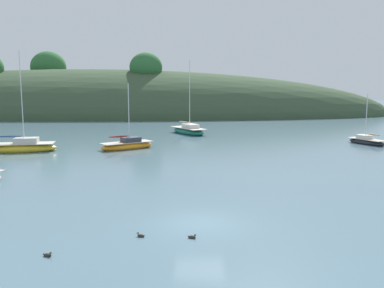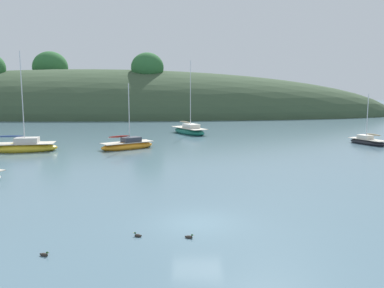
{
  "view_description": "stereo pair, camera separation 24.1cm",
  "coord_description": "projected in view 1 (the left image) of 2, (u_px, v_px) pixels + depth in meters",
  "views": [
    {
      "loc": [
        -0.75,
        -19.47,
        6.73
      ],
      "look_at": [
        0.0,
        20.0,
        1.2
      ],
      "focal_mm": 37.62,
      "sensor_mm": 36.0,
      "label": 1
    },
    {
      "loc": [
        -0.51,
        -19.47,
        6.73
      ],
      "look_at": [
        0.0,
        20.0,
        1.2
      ],
      "focal_mm": 37.62,
      "sensor_mm": 36.0,
      "label": 2
    }
  ],
  "objects": [
    {
      "name": "ground_plane",
      "position": [
        200.0,
        223.0,
        20.22
      ],
      "size": [
        400.0,
        400.0,
        0.0
      ],
      "primitive_type": "plane",
      "color": "slate"
    },
    {
      "name": "sailboat_orange_cutter",
      "position": [
        366.0,
        141.0,
        48.47
      ],
      "size": [
        3.62,
        5.31,
        6.21
      ],
      "color": "#232328",
      "rests_on": "ground"
    },
    {
      "name": "sailboat_navy_dinghy",
      "position": [
        127.0,
        145.0,
        44.7
      ],
      "size": [
        6.28,
        5.29,
        7.44
      ],
      "color": "orange",
      "rests_on": "ground"
    },
    {
      "name": "sailboat_cream_ketch",
      "position": [
        189.0,
        131.0,
        59.18
      ],
      "size": [
        5.93,
        7.79,
        10.89
      ],
      "color": "#196B56",
      "rests_on": "ground"
    },
    {
      "name": "far_shoreline_hill",
      "position": [
        85.0,
        115.0,
        98.5
      ],
      "size": [
        150.0,
        36.0,
        26.94
      ],
      "color": "#384C33",
      "rests_on": "ground"
    },
    {
      "name": "duck_lone_left",
      "position": [
        48.0,
        255.0,
        16.18
      ],
      "size": [
        0.42,
        0.27,
        0.24
      ],
      "color": "#2D2823",
      "rests_on": "ground"
    },
    {
      "name": "sailboat_grey_yawl",
      "position": [
        21.0,
        147.0,
        42.73
      ],
      "size": [
        7.72,
        3.72,
        10.79
      ],
      "color": "gold",
      "rests_on": "ground"
    },
    {
      "name": "duck_lead",
      "position": [
        141.0,
        236.0,
        18.3
      ],
      "size": [
        0.41,
        0.29,
        0.24
      ],
      "color": "#2D2823",
      "rests_on": "ground"
    },
    {
      "name": "duck_lone_right",
      "position": [
        192.0,
        237.0,
        18.13
      ],
      "size": [
        0.42,
        0.25,
        0.24
      ],
      "color": "#2D2823",
      "rests_on": "ground"
    }
  ]
}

